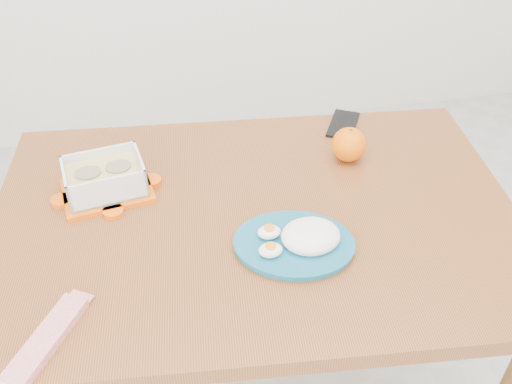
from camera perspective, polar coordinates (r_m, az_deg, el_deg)
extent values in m
cube|color=brown|center=(1.27, 0.00, -2.79)|extent=(1.23, 0.88, 0.04)
cylinder|color=brown|center=(1.81, -17.85, -5.74)|extent=(0.06, 0.06, 0.71)
cylinder|color=brown|center=(1.87, 14.97, -3.38)|extent=(0.06, 0.06, 0.71)
cube|color=#FF5E07|center=(1.35, -14.62, 0.13)|extent=(0.22, 0.18, 0.01)
cube|color=white|center=(1.33, -14.91, 1.53)|extent=(0.19, 0.15, 0.07)
cube|color=tan|center=(1.33, -14.86, 1.30)|extent=(0.18, 0.14, 0.05)
cylinder|color=#988D63|center=(1.32, -16.40, 1.55)|extent=(0.07, 0.07, 0.02)
cylinder|color=#988D63|center=(1.32, -13.56, 2.20)|extent=(0.07, 0.07, 0.02)
sphere|color=#FC6305|center=(1.41, 9.29, 4.71)|extent=(0.09, 0.09, 0.09)
cylinder|color=#17607F|center=(1.18, 3.82, -5.28)|extent=(0.30, 0.30, 0.02)
ellipsoid|color=white|center=(1.16, 5.52, -4.00)|extent=(0.15, 0.13, 0.05)
ellipsoid|color=white|center=(1.18, 1.33, -4.03)|extent=(0.06, 0.05, 0.02)
ellipsoid|color=white|center=(1.14, 1.46, -5.83)|extent=(0.06, 0.05, 0.02)
cube|color=red|center=(1.08, -20.25, -13.72)|extent=(0.14, 0.19, 0.02)
cube|color=black|center=(1.56, 8.71, 6.68)|extent=(0.12, 0.15, 0.01)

